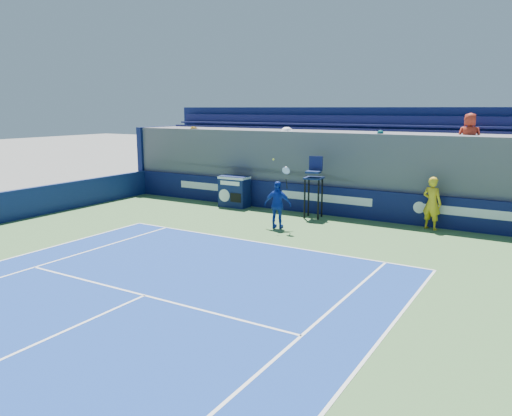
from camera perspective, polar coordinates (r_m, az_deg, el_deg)
The scene contains 6 objects.
ball_person at distance 19.15m, azimuth 19.46°, elevation 0.53°, with size 0.71×0.46×1.93m, color yellow.
back_hoarding at distance 20.84m, azimuth 8.00°, elevation 0.84°, with size 20.40×0.21×1.20m.
match_clock at distance 22.29m, azimuth -2.50°, elevation 2.00°, with size 1.33×0.74×1.40m.
umpire_chair at distance 20.04m, azimuth 6.64°, elevation 3.15°, with size 0.80×0.80×2.48m.
tennis_player at distance 18.26m, azimuth 2.52°, elevation 0.38°, with size 1.09×0.61×2.57m.
stadium_seating at distance 22.53m, azimuth 10.15°, elevation 4.75°, with size 21.00×4.05×4.40m.
Camera 1 is at (8.01, -1.76, 4.36)m, focal length 35.00 mm.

